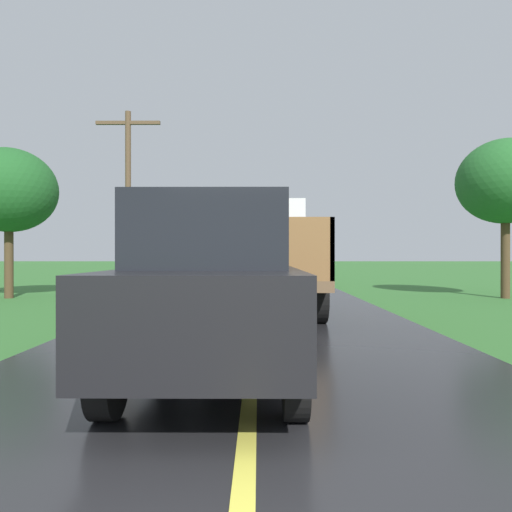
% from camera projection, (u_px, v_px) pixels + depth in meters
% --- Properties ---
extents(banana_truck_near, '(2.38, 5.82, 2.80)m').
position_uv_depth(banana_truck_near, '(263.00, 253.00, 11.60)').
color(banana_truck_near, '#2D2D30').
rests_on(banana_truck_near, road_surface).
extents(banana_truck_far, '(2.38, 5.81, 2.80)m').
position_uv_depth(banana_truck_far, '(252.00, 254.00, 25.04)').
color(banana_truck_far, '#2D2D30').
rests_on(banana_truck_far, road_surface).
extents(utility_pole_roadside, '(2.26, 0.20, 6.47)m').
position_uv_depth(utility_pole_roadside, '(128.00, 195.00, 16.15)').
color(utility_pole_roadside, brown).
rests_on(utility_pole_roadside, ground).
extents(roadside_tree_near_left, '(3.08, 3.08, 5.24)m').
position_uv_depth(roadside_tree_near_left, '(505.00, 182.00, 15.11)').
color(roadside_tree_near_left, '#4C3823').
rests_on(roadside_tree_near_left, ground).
extents(roadside_tree_mid_right, '(3.07, 3.07, 4.95)m').
position_uv_depth(roadside_tree_mid_right, '(9.00, 191.00, 15.17)').
color(roadside_tree_mid_right, '#4C3823').
rests_on(roadside_tree_mid_right, ground).
extents(following_car, '(1.74, 4.10, 1.92)m').
position_uv_depth(following_car, '(215.00, 288.00, 4.98)').
color(following_car, black).
rests_on(following_car, road_surface).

